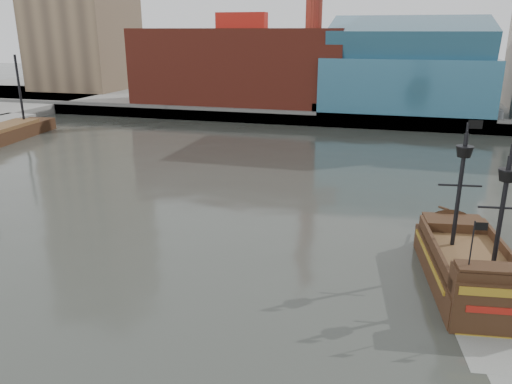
% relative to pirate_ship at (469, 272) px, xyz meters
% --- Properties ---
extents(ground, '(400.00, 400.00, 0.00)m').
position_rel_pirate_ship_xyz_m(ground, '(-14.34, -5.91, -1.08)').
color(ground, '#2D302A').
rests_on(ground, ground).
extents(promenade_far, '(220.00, 60.00, 2.00)m').
position_rel_pirate_ship_xyz_m(promenade_far, '(-14.34, 86.09, -0.08)').
color(promenade_far, slate).
rests_on(promenade_far, ground).
extents(seawall, '(220.00, 1.00, 2.60)m').
position_rel_pirate_ship_xyz_m(seawall, '(-14.34, 56.59, 0.22)').
color(seawall, '#4C4C49').
rests_on(seawall, ground).
extents(pirate_ship, '(6.79, 16.39, 11.91)m').
position_rel_pirate_ship_xyz_m(pirate_ship, '(0.00, 0.00, 0.00)').
color(pirate_ship, black).
rests_on(pirate_ship, ground).
extents(docked_vessel, '(7.22, 21.97, 14.66)m').
position_rel_pirate_ship_xyz_m(docked_vessel, '(-64.81, 30.92, -0.15)').
color(docked_vessel, black).
rests_on(docked_vessel, ground).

